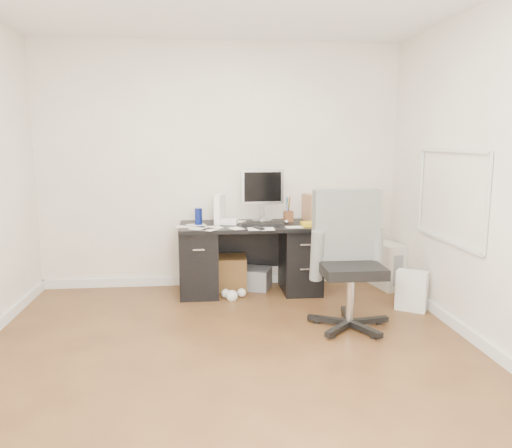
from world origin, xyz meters
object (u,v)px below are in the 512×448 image
(desk, at_px, (250,256))
(pc_tower, at_px, (385,265))
(lcd_monitor, at_px, (262,195))
(office_chair, at_px, (351,261))
(wicker_basket, at_px, (230,273))
(keyboard, at_px, (263,224))

(desk, bearing_deg, pc_tower, 1.67)
(lcd_monitor, relative_size, office_chair, 0.49)
(lcd_monitor, height_order, wicker_basket, lcd_monitor)
(wicker_basket, bearing_deg, desk, -26.75)
(keyboard, relative_size, pc_tower, 0.87)
(keyboard, distance_m, pc_tower, 1.50)
(pc_tower, relative_size, wicker_basket, 1.36)
(keyboard, distance_m, wicker_basket, 0.70)
(office_chair, height_order, pc_tower, office_chair)
(pc_tower, bearing_deg, desk, 170.63)
(desk, xyz_separation_m, lcd_monitor, (0.15, 0.16, 0.64))
(lcd_monitor, distance_m, pc_tower, 1.60)
(pc_tower, distance_m, wicker_basket, 1.76)
(desk, height_order, lcd_monitor, lcd_monitor)
(desk, distance_m, office_chair, 1.40)
(pc_tower, bearing_deg, lcd_monitor, 164.10)
(desk, relative_size, wicker_basket, 4.02)
(keyboard, height_order, wicker_basket, keyboard)
(keyboard, bearing_deg, wicker_basket, 158.38)
(pc_tower, height_order, wicker_basket, pc_tower)
(lcd_monitor, height_order, pc_tower, lcd_monitor)
(lcd_monitor, bearing_deg, pc_tower, -9.41)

